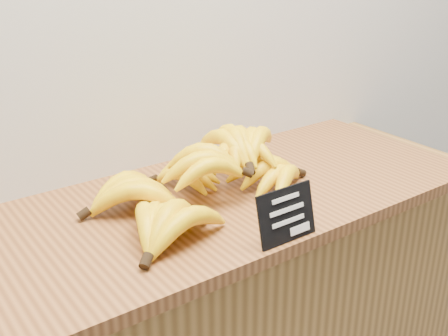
% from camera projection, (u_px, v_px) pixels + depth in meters
% --- Properties ---
extents(counter_top, '(1.31, 0.54, 0.03)m').
position_uv_depth(counter_top, '(211.00, 203.00, 1.30)').
color(counter_top, brown).
rests_on(counter_top, counter).
extents(chalkboard_sign, '(0.14, 0.03, 0.11)m').
position_uv_depth(chalkboard_sign, '(287.00, 215.00, 1.09)').
color(chalkboard_sign, black).
rests_on(chalkboard_sign, counter_top).
extents(banana_pile, '(0.55, 0.37, 0.13)m').
position_uv_depth(banana_pile, '(203.00, 176.00, 1.26)').
color(banana_pile, yellow).
rests_on(banana_pile, counter_top).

